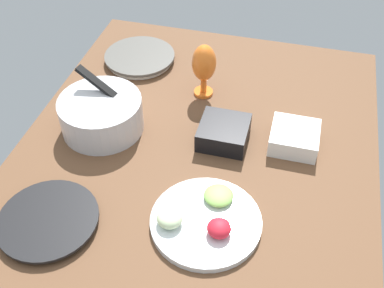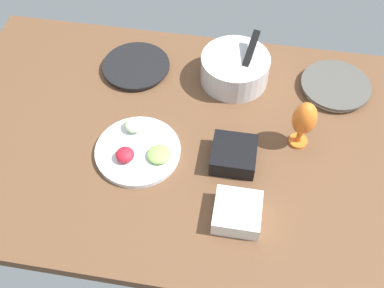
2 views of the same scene
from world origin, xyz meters
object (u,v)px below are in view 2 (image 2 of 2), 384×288
dinner_plate_left (136,67)px  square_bowl_white (237,212)px  dinner_plate_right (335,86)px  fruit_platter (138,149)px  hurricane_glass_orange (304,120)px  square_bowl_black (234,154)px  mixing_bowl (235,68)px

dinner_plate_left → square_bowl_white: size_ratio=1.84×
dinner_plate_right → square_bowl_white: bearing=-117.1°
dinner_plate_right → fruit_platter: 75.60cm
dinner_plate_left → hurricane_glass_orange: 67.34cm
square_bowl_black → dinner_plate_right: bearing=48.8°
fruit_platter → square_bowl_black: (31.16, 1.80, 1.97)cm
hurricane_glass_orange → square_bowl_white: 36.83cm
fruit_platter → hurricane_glass_orange: size_ratio=1.52×
fruit_platter → square_bowl_black: 31.27cm
square_bowl_white → hurricane_glass_orange: bearing=61.4°
mixing_bowl → hurricane_glass_orange: 35.89cm
hurricane_glass_orange → fruit_platter: bearing=-166.0°
hurricane_glass_orange → square_bowl_black: (-20.55, -11.12, -7.94)cm
dinner_plate_left → dinner_plate_right: size_ratio=1.01×
square_bowl_white → square_bowl_black: 20.69cm
square_bowl_white → mixing_bowl: bearing=97.2°
dinner_plate_right → hurricane_glass_orange: 31.26cm
dinner_plate_left → hurricane_glass_orange: size_ratio=1.38×
dinner_plate_left → mixing_bowl: mixing_bowl is taller
dinner_plate_left → fruit_platter: 39.33cm
fruit_platter → square_bowl_white: (34.52, -18.61, 1.71)cm
dinner_plate_left → square_bowl_white: 72.05cm
dinner_plate_left → dinner_plate_right: dinner_plate_right is taller
dinner_plate_right → hurricane_glass_orange: (-12.61, -26.81, 9.97)cm
square_bowl_white → dinner_plate_left: bearing=128.1°
square_bowl_black → mixing_bowl: bearing=96.0°
dinner_plate_left → fruit_platter: (9.93, -38.05, 0.31)cm
dinner_plate_right → mixing_bowl: mixing_bowl is taller
dinner_plate_left → hurricane_glass_orange: hurricane_glass_orange is taller
dinner_plate_left → square_bowl_black: (41.09, -36.25, 2.28)cm
hurricane_glass_orange → square_bowl_black: size_ratio=1.30×
dinner_plate_left → square_bowl_black: 54.84cm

